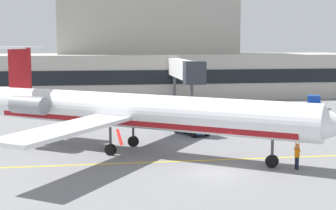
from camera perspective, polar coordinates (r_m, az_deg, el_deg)
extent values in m
cube|color=slate|center=(33.76, 5.71, -7.86)|extent=(120.00, 120.00, 0.10)
cube|color=yellow|center=(37.00, 4.39, -6.40)|extent=(108.00, 0.24, 0.01)
cube|color=red|center=(46.24, -5.66, -3.64)|extent=(0.30, 8.00, 0.01)
cube|color=#B7B2A8|center=(79.46, 0.54, 3.46)|extent=(58.95, 13.43, 6.83)
cube|color=#A8A49A|center=(82.25, -2.38, 10.55)|extent=(28.82, 9.40, 13.14)
cube|color=black|center=(72.79, 1.39, 3.27)|extent=(56.59, 0.12, 2.09)
cube|color=silver|center=(65.30, 1.61, 4.21)|extent=(1.40, 14.76, 2.40)
cube|color=#2D333D|center=(57.19, 3.08, 3.76)|extent=(2.40, 2.00, 2.64)
cylinder|color=#4C4C51|center=(71.32, 0.77, 1.89)|extent=(0.44, 0.44, 4.02)
cylinder|color=#4C4C51|center=(59.13, 2.73, 0.75)|extent=(0.44, 0.44, 4.02)
cylinder|color=white|center=(38.90, -3.57, -0.69)|extent=(24.99, 18.34, 2.72)
cube|color=maroon|center=(39.01, -3.56, -1.78)|extent=(22.49, 16.50, 0.49)
cube|color=white|center=(45.91, -0.69, 0.04)|extent=(9.27, 11.45, 0.28)
cube|color=white|center=(33.80, -11.68, -2.75)|extent=(9.27, 11.45, 0.28)
cylinder|color=gray|center=(45.69, -12.22, 0.61)|extent=(3.54, 3.08, 1.50)
cylinder|color=gray|center=(42.42, -15.79, -0.01)|extent=(3.54, 3.08, 1.50)
cube|color=maroon|center=(45.66, -16.80, 4.15)|extent=(2.15, 1.58, 3.54)
cube|color=white|center=(45.60, -16.88, 6.37)|extent=(4.03, 4.67, 0.20)
cylinder|color=#3F3F44|center=(35.27, 11.99, -4.82)|extent=(0.20, 0.20, 1.54)
cylinder|color=black|center=(35.49, 11.95, -6.39)|extent=(0.94, 0.80, 0.90)
cylinder|color=#3F3F44|center=(41.41, -4.06, -2.88)|extent=(0.20, 0.20, 1.54)
cylinder|color=black|center=(41.60, -4.04, -4.23)|extent=(0.94, 0.80, 0.90)
cylinder|color=#3F3F44|center=(38.44, -6.69, -3.71)|extent=(0.20, 0.20, 1.54)
cylinder|color=black|center=(38.65, -6.67, -5.16)|extent=(0.94, 0.80, 0.90)
cube|color=#1E4CB2|center=(47.00, 2.73, -2.62)|extent=(3.09, 4.39, 0.62)
cube|color=#1A4197|center=(45.92, 3.56, -1.62)|extent=(1.97, 2.07, 1.35)
cylinder|color=black|center=(46.37, 4.55, -3.16)|extent=(0.54, 0.75, 0.70)
cylinder|color=black|center=(45.45, 2.94, -3.36)|extent=(0.54, 0.75, 0.70)
cylinder|color=black|center=(48.66, 2.54, -2.64)|extent=(0.54, 0.75, 0.70)
cylinder|color=black|center=(47.79, 0.96, -2.82)|extent=(0.54, 0.75, 0.70)
cube|color=#1E4CB2|center=(66.72, 16.53, -0.02)|extent=(3.41, 4.47, 0.48)
cube|color=#1A4197|center=(67.78, 16.56, 0.68)|extent=(2.18, 2.18, 0.92)
cylinder|color=black|center=(68.18, 15.77, -0.04)|extent=(0.56, 0.75, 0.70)
cylinder|color=black|center=(68.17, 17.29, -0.10)|extent=(0.56, 0.75, 0.70)
cylinder|color=black|center=(65.34, 15.71, -0.35)|extent=(0.56, 0.75, 0.70)
cylinder|color=black|center=(65.33, 17.29, -0.41)|extent=(0.56, 0.75, 0.70)
cylinder|color=#191E33|center=(35.46, 14.61, -6.50)|extent=(0.18, 0.18, 0.88)
cylinder|color=#191E33|center=(35.28, 14.77, -6.58)|extent=(0.18, 0.18, 0.88)
cylinder|color=orange|center=(35.20, 14.73, -5.36)|extent=(0.34, 0.34, 0.62)
sphere|color=tan|center=(35.11, 14.75, -4.67)|extent=(0.24, 0.24, 0.24)
cylinder|color=orange|center=(35.31, 14.57, -4.69)|extent=(0.13, 0.40, 0.50)
cylinder|color=#F2590C|center=(35.26, 14.58, -4.34)|extent=(0.06, 0.06, 0.28)
cylinder|color=orange|center=(34.94, 14.93, -4.82)|extent=(0.13, 0.40, 0.50)
cylinder|color=#F2590C|center=(34.89, 14.94, -4.47)|extent=(0.06, 0.06, 0.28)
cone|color=orange|center=(48.26, -10.94, -2.95)|extent=(0.36, 0.36, 0.55)
cube|color=black|center=(48.30, -10.93, -3.24)|extent=(0.47, 0.47, 0.04)
cone|color=orange|center=(51.45, 10.22, -2.29)|extent=(0.36, 0.36, 0.55)
cube|color=black|center=(51.49, 10.22, -2.57)|extent=(0.47, 0.47, 0.04)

